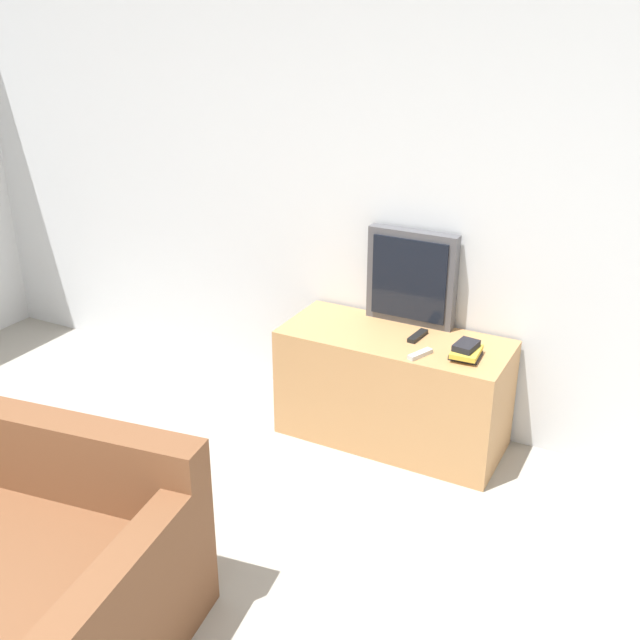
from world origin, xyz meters
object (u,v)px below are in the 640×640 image
(book_stack, at_px, (466,351))
(remote_on_stand, at_px, (418,336))
(tv_stand, at_px, (393,388))
(television, at_px, (411,277))
(remote_secondary, at_px, (420,354))

(book_stack, relative_size, remote_on_stand, 1.14)
(tv_stand, height_order, book_stack, book_stack)
(book_stack, xyz_separation_m, remote_on_stand, (-0.31, 0.12, -0.03))
(tv_stand, relative_size, book_stack, 6.40)
(book_stack, bearing_deg, tv_stand, 170.11)
(television, height_order, remote_on_stand, television)
(tv_stand, bearing_deg, remote_secondary, -38.67)
(television, height_order, remote_secondary, television)
(television, distance_m, remote_on_stand, 0.35)
(remote_on_stand, bearing_deg, book_stack, -20.13)
(remote_on_stand, height_order, remote_secondary, same)
(tv_stand, xyz_separation_m, remote_secondary, (0.21, -0.17, 0.34))
(remote_secondary, bearing_deg, book_stack, 23.60)
(tv_stand, bearing_deg, remote_on_stand, 18.36)
(remote_on_stand, bearing_deg, tv_stand, -161.64)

